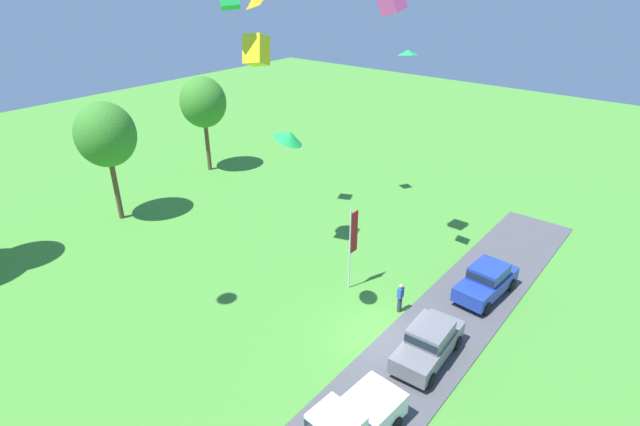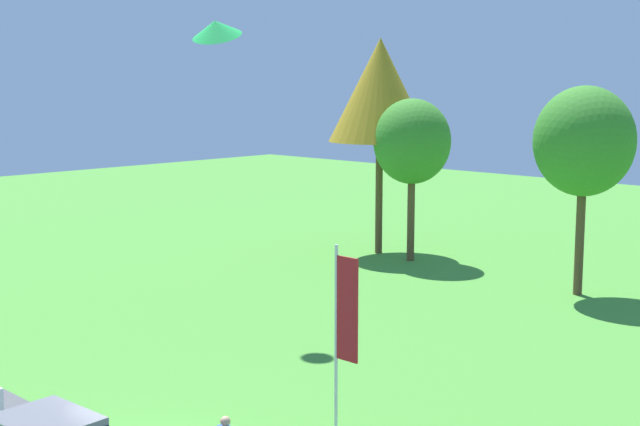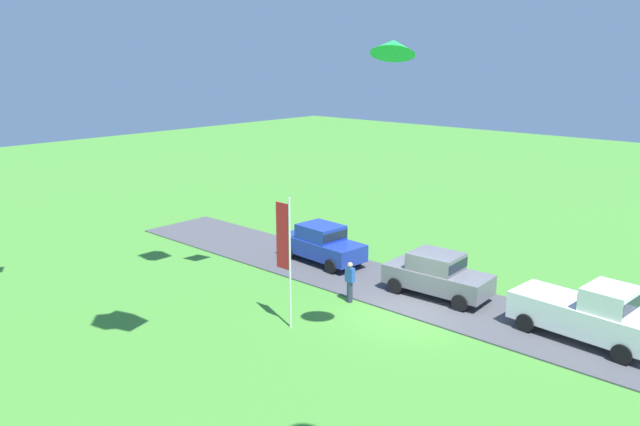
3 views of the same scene
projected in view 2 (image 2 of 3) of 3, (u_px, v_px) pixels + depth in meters
The scene contains 5 objects.
tree_far_right at pixel (380, 90), 43.95m from camera, with size 5.09×5.09×10.75m.
tree_left_of_center at pixel (412, 142), 42.48m from camera, with size 3.71×3.71×7.83m.
tree_center_back at pixel (584, 142), 35.54m from camera, with size 4.02×4.02×8.49m.
flag_banner at pixel (344, 322), 20.72m from camera, with size 0.71×0.08×4.94m.
kite_delta_trailing_tail at pixel (216, 28), 23.03m from camera, with size 1.30×1.30×0.42m, color green.
Camera 2 is at (16.30, -11.05, 8.74)m, focal length 50.00 mm.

